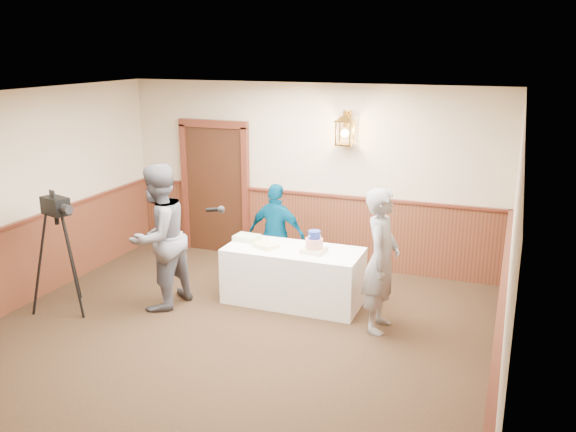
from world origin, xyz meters
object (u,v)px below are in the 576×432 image
Objects in this scene: sheet_cake_green at (247,238)px; tv_camera_rig at (61,261)px; assistant_p at (277,234)px; tiered_cake at (314,244)px; interviewer at (159,237)px; display_table at (293,275)px; sheet_cake_yellow at (266,245)px; baker at (381,260)px.

sheet_cake_green is 2.42m from tv_camera_rig.
tiered_cake is at bearing 145.34° from assistant_p.
interviewer is (-0.85, -0.85, 0.17)m from sheet_cake_green.
tv_camera_rig reaches higher than assistant_p.
assistant_p is 2.90m from tv_camera_rig.
display_table is at bearing -8.44° from sheet_cake_green.
tv_camera_rig reaches higher than display_table.
tiered_cake is 1.03m from sheet_cake_green.
sheet_cake_yellow is 0.41m from sheet_cake_green.
assistant_p reaches higher than sheet_cake_yellow.
assistant_p reaches higher than sheet_cake_green.
display_table is 0.55m from sheet_cake_yellow.
assistant_p is at bearing 141.17° from tiered_cake.
sheet_cake_yellow is at bearing 127.93° from interviewer.
tiered_cake is 3.24m from tv_camera_rig.
tv_camera_rig is (-2.21, -1.88, -0.05)m from assistant_p.
sheet_cake_yellow is at bearing 45.76° from tv_camera_rig.
assistant_p is (0.25, 0.48, -0.06)m from sheet_cake_green.
interviewer is 1.74m from assistant_p.
display_table is 1.23× the size of assistant_p.
interviewer is (-1.87, -0.70, 0.09)m from tiered_cake.
assistant_p is at bearing 99.91° from sheet_cake_yellow.
sheet_cake_yellow is 0.68m from assistant_p.
assistant_p is at bearing 149.78° from interviewer.
tv_camera_rig is (-3.93, -0.92, -0.20)m from baker.
display_table is 0.95× the size of interviewer.
interviewer is 1.27m from tv_camera_rig.
interviewer is 1.26× the size of tv_camera_rig.
sheet_cake_yellow is at bearing -27.43° from sheet_cake_green.
sheet_cake_yellow is at bearing -166.93° from display_table.
interviewer is at bearing -135.19° from sheet_cake_green.
sheet_cake_yellow is at bearing -176.01° from tiered_cake.
display_table is 5.71× the size of tiered_cake.
interviewer reaches higher than sheet_cake_yellow.
display_table is at bearing 73.58° from baker.
interviewer is at bearing -159.39° from tiered_cake.
tv_camera_rig reaches higher than sheet_cake_green.
display_table is 6.16× the size of sheet_cake_yellow.
tv_camera_rig is at bearing -53.75° from interviewer.
sheet_cake_yellow is 0.15× the size of interviewer.
sheet_cake_green is 2.03m from baker.
tv_camera_rig is (-2.33, -1.22, -0.10)m from sheet_cake_yellow.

